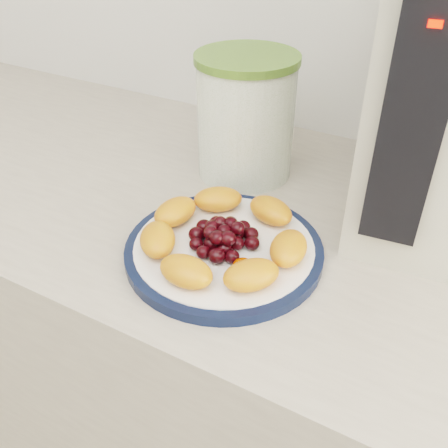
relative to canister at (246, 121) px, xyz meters
The scene contains 9 objects.
counter 0.58m from the canister, 24.73° to the right, with size 3.50×0.60×0.90m, color #B3A897.
cabinet_face 0.61m from the canister, 24.73° to the right, with size 3.48×0.58×0.84m, color brown.
plate_rim 0.24m from the canister, 69.59° to the right, with size 0.26×0.26×0.01m, color #0D1833.
plate_face 0.24m from the canister, 69.59° to the right, with size 0.24×0.24×0.02m, color white.
canister is the anchor object (origin of this frame).
canister_lid 0.10m from the canister, behind, with size 0.16×0.16×0.01m, color #56782F.
appliance_panel 0.32m from the canister, 28.32° to the right, with size 0.06×0.02×0.28m, color black.
appliance_led 0.37m from the canister, 30.14° to the right, with size 0.01×0.01×0.01m, color #FF0C05.
fruit_plate 0.24m from the canister, 70.06° to the right, with size 0.22×0.22×0.03m.
Camera 1 is at (0.14, 0.62, 1.32)m, focal length 40.00 mm.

